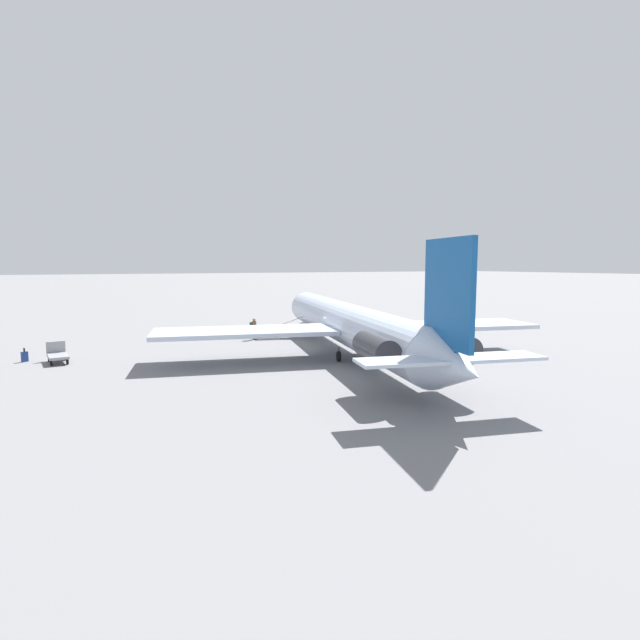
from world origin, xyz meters
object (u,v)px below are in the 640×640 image
boarding_stairs (273,334)px  luggage_cart (58,355)px  airplane_main (350,324)px  passenger (254,327)px  suitcase (25,357)px

boarding_stairs → luggage_cart: size_ratio=1.80×
airplane_main → passenger: (10.03, 3.23, -1.15)m
passenger → luggage_cart: (-3.63, 14.24, -0.54)m
luggage_cart → suitcase: size_ratio=2.61×
luggage_cart → boarding_stairs: bearing=-83.8°
boarding_stairs → luggage_cart: boarding_stairs is taller
airplane_main → boarding_stairs: (9.75, 1.65, -1.77)m
boarding_stairs → luggage_cart: 16.17m
boarding_stairs → passenger: (0.27, 1.58, 0.62)m
airplane_main → suitcase: (7.69, 19.34, -1.82)m
passenger → luggage_cart: bearing=-152.0°
airplane_main → boarding_stairs: airplane_main is taller
boarding_stairs → airplane_main: bearing=-66.7°
luggage_cart → suitcase: 2.28m
airplane_main → boarding_stairs: size_ratio=8.01×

